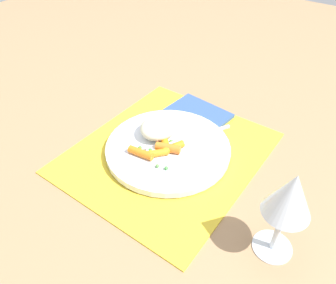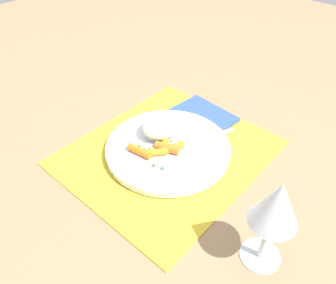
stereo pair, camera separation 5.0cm
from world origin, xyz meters
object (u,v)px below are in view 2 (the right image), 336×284
fork (181,142)px  wine_glass (276,207)px  carrot_portion (159,148)px  napkin (204,115)px  plate (168,148)px  rice_mound (161,126)px

fork → wine_glass: (0.11, 0.25, 0.10)m
fork → carrot_portion: bearing=-18.3°
napkin → wine_glass: bearing=50.6°
carrot_portion → napkin: bearing=-174.8°
plate → napkin: 0.15m
carrot_portion → wine_glass: wine_glass is taller
rice_mound → carrot_portion: size_ratio=0.99×
rice_mound → wine_glass: 0.34m
wine_glass → napkin: bearing=-129.4°
rice_mound → napkin: rice_mound is taller
wine_glass → fork: bearing=-113.6°
wine_glass → carrot_portion: bearing=-102.6°
carrot_portion → fork: 0.05m
rice_mound → wine_glass: wine_glass is taller
rice_mound → fork: (-0.01, 0.05, -0.02)m
carrot_portion → wine_glass: 0.29m
plate → wine_glass: bearing=72.5°
plate → wine_glass: size_ratio=1.58×
plate → carrot_portion: (0.02, -0.00, 0.02)m
fork → wine_glass: 0.29m
rice_mound → carrot_portion: bearing=38.7°
plate → napkin: size_ratio=1.83×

